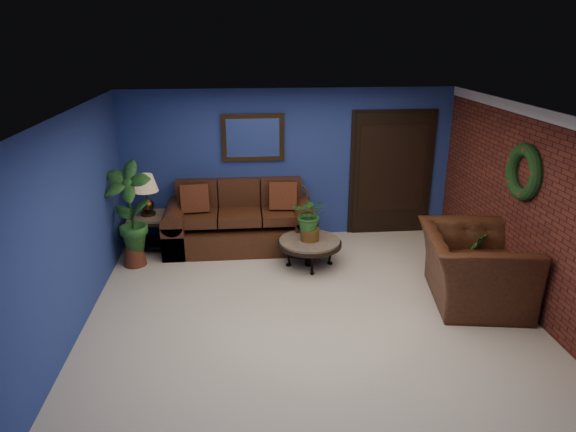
{
  "coord_description": "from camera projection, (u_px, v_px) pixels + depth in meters",
  "views": [
    {
      "loc": [
        -0.8,
        -5.82,
        3.34
      ],
      "look_at": [
        -0.2,
        0.55,
        1.04
      ],
      "focal_mm": 32.0,
      "sensor_mm": 36.0,
      "label": 1
    }
  ],
  "objects": [
    {
      "name": "floor_plant",
      "position": [
        473.0,
        258.0,
        7.08
      ],
      "size": [
        0.36,
        0.3,
        0.78
      ],
      "color": "brown",
      "rests_on": "ground"
    },
    {
      "name": "wall_right_brick",
      "position": [
        525.0,
        208.0,
        6.47
      ],
      "size": [
        0.04,
        5.0,
        2.5
      ],
      "primitive_type": "cube",
      "color": "maroon",
      "rests_on": "ground"
    },
    {
      "name": "coffee_table",
      "position": [
        310.0,
        243.0,
        7.67
      ],
      "size": [
        0.96,
        0.96,
        0.41
      ],
      "rotation": [
        0.0,
        0.0,
        -0.28
      ],
      "color": "#504C46",
      "rests_on": "ground"
    },
    {
      "name": "crown_molding",
      "position": [
        538.0,
        113.0,
        6.07
      ],
      "size": [
        0.03,
        5.0,
        0.14
      ],
      "primitive_type": "cube",
      "color": "white",
      "rests_on": "wall_right_brick"
    },
    {
      "name": "wall_left",
      "position": [
        76.0,
        222.0,
        5.99
      ],
      "size": [
        0.04,
        5.0,
        2.5
      ],
      "primitive_type": "cube",
      "color": "navy",
      "rests_on": "ground"
    },
    {
      "name": "table_lamp",
      "position": [
        146.0,
        190.0,
        8.03
      ],
      "size": [
        0.38,
        0.38,
        0.64
      ],
      "color": "#442E13",
      "rests_on": "end_table"
    },
    {
      "name": "wall_mirror",
      "position": [
        253.0,
        138.0,
        8.32
      ],
      "size": [
        1.02,
        0.06,
        0.77
      ],
      "primitive_type": "cube",
      "color": "#442E13",
      "rests_on": "wall_back"
    },
    {
      "name": "floor",
      "position": [
        308.0,
        305.0,
        6.65
      ],
      "size": [
        5.5,
        5.5,
        0.0
      ],
      "primitive_type": "plane",
      "color": "beige",
      "rests_on": "ground"
    },
    {
      "name": "wall_back",
      "position": [
        289.0,
        164.0,
        8.57
      ],
      "size": [
        5.5,
        0.04,
        2.5
      ],
      "primitive_type": "cube",
      "color": "navy",
      "rests_on": "ground"
    },
    {
      "name": "side_chair",
      "position": [
        296.0,
        210.0,
        8.46
      ],
      "size": [
        0.46,
        0.46,
        0.99
      ],
      "rotation": [
        0.0,
        0.0,
        -0.09
      ],
      "color": "#513017",
      "rests_on": "ground"
    },
    {
      "name": "wreath",
      "position": [
        524.0,
        172.0,
        6.36
      ],
      "size": [
        0.16,
        0.72,
        0.72
      ],
      "primitive_type": "torus",
      "rotation": [
        0.0,
        1.57,
        0.0
      ],
      "color": "black",
      "rests_on": "wall_right_brick"
    },
    {
      "name": "tall_plant",
      "position": [
        130.0,
        211.0,
        7.51
      ],
      "size": [
        0.8,
        0.64,
        1.59
      ],
      "color": "#602D1B",
      "rests_on": "ground"
    },
    {
      "name": "armchair",
      "position": [
        473.0,
        267.0,
        6.63
      ],
      "size": [
        1.47,
        1.62,
        0.93
      ],
      "primitive_type": "imported",
      "rotation": [
        0.0,
        0.0,
        1.41
      ],
      "color": "#4B2415",
      "rests_on": "ground"
    },
    {
      "name": "coffee_plant",
      "position": [
        310.0,
        217.0,
        7.53
      ],
      "size": [
        0.59,
        0.54,
        0.68
      ],
      "color": "brown",
      "rests_on": "coffee_table"
    },
    {
      "name": "sofa",
      "position": [
        240.0,
        225.0,
        8.42
      ],
      "size": [
        2.41,
        1.04,
        1.08
      ],
      "color": "#4B2415",
      "rests_on": "ground"
    },
    {
      "name": "end_table",
      "position": [
        149.0,
        223.0,
        8.22
      ],
      "size": [
        0.65,
        0.65,
        0.59
      ],
      "color": "#504C46",
      "rests_on": "ground"
    },
    {
      "name": "closet_door",
      "position": [
        391.0,
        174.0,
        8.76
      ],
      "size": [
        1.44,
        0.06,
        2.18
      ],
      "primitive_type": "cube",
      "color": "black",
      "rests_on": "wall_back"
    },
    {
      "name": "ceiling",
      "position": [
        310.0,
        111.0,
        5.81
      ],
      "size": [
        5.5,
        5.0,
        0.02
      ],
      "primitive_type": "cube",
      "color": "silver",
      "rests_on": "wall_back"
    }
  ]
}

